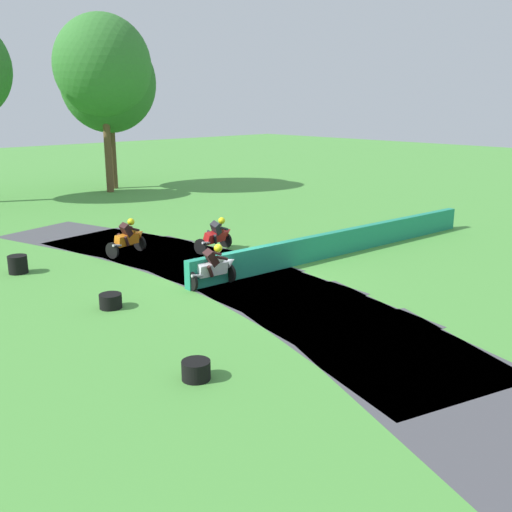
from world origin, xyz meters
The scene contains 11 objects.
ground_plane centered at (0.00, 0.00, 0.00)m, with size 120.00×120.00×0.00m, color #4C933D.
track_asphalt centered at (-0.65, 0.04, 0.00)m, with size 7.42×24.79×0.01m.
safety_barrier centered at (4.94, -0.33, 0.45)m, with size 0.30×14.10×0.90m, color #1E8466.
motorcycle_lead_white centered at (-1.25, -0.14, 0.65)m, with size 1.70×0.87×1.43m.
motorcycle_chase_red centered at (1.66, 3.24, 0.63)m, with size 1.69×0.96×1.42m.
motorcycle_trailing_orange centered at (-1.08, 5.08, 0.66)m, with size 1.71×1.01×1.43m.
tire_stack_near centered at (-5.51, -4.73, 0.20)m, with size 0.60×0.60×0.40m.
tire_stack_mid_a centered at (-4.59, 0.32, 0.20)m, with size 0.62×0.62×0.40m.
tire_stack_mid_b centered at (-5.10, 5.47, 0.30)m, with size 0.63×0.63×0.60m.
tree_far_right centered at (7.34, 20.61, 6.66)m, with size 5.93×5.93×9.79m.
tree_behind_barrier centered at (6.33, 19.40, 7.55)m, with size 5.79×5.79×10.61m.
Camera 1 is at (-12.21, -13.65, 5.58)m, focal length 41.18 mm.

